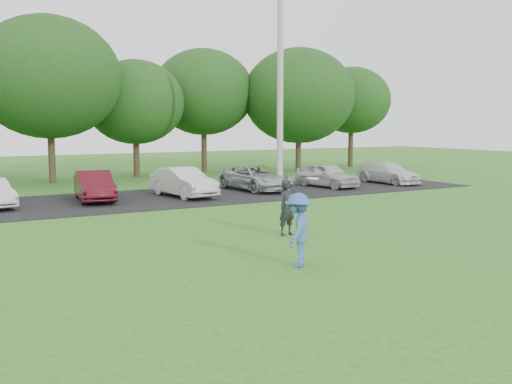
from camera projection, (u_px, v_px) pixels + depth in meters
The scene contains 7 objects.
ground at pixel (336, 268), 12.30m from camera, with size 100.00×100.00×0.00m, color #276C1E.
parking_lot at pixel (142, 199), 23.51m from camera, with size 32.00×6.50×0.03m, color black.
utility_pole at pixel (280, 85), 25.46m from camera, with size 0.28×0.28×9.70m, color #ADACA8.
frisbee_player at pixel (298, 230), 12.40m from camera, with size 1.17×1.16×1.95m.
camera_bystander at pixel (287, 207), 15.87m from camera, with size 0.64×0.49×1.58m.
parked_cars at pixel (149, 184), 23.70m from camera, with size 27.82×4.66×1.23m.
tree_row at pixel (110, 92), 32.10m from camera, with size 42.39×9.85×8.64m.
Camera 1 is at (-7.45, -9.59, 3.10)m, focal length 40.00 mm.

